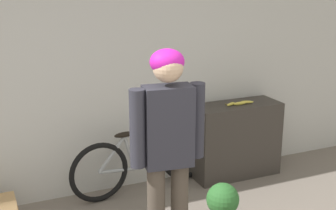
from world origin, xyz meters
TOP-DOWN VIEW (x-y plane):
  - wall_back at (0.00, 2.58)m, footprint 8.00×0.07m
  - side_shelf at (1.60, 2.34)m, footprint 0.96×0.39m
  - person at (0.27, 1.17)m, footprint 0.59×0.25m
  - bicycle at (0.54, 2.38)m, footprint 1.62×0.46m
  - banana at (1.59, 2.30)m, footprint 0.34×0.09m
  - potted_plant at (0.86, 1.34)m, footprint 0.28×0.28m

SIDE VIEW (x-z plane):
  - potted_plant at x=0.86m, z-range 0.03..0.49m
  - bicycle at x=0.54m, z-range -0.01..0.67m
  - side_shelf at x=1.60m, z-range 0.00..0.82m
  - banana at x=1.59m, z-range 0.82..0.86m
  - person at x=0.27m, z-range 0.17..1.85m
  - wall_back at x=0.00m, z-range 0.00..2.60m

